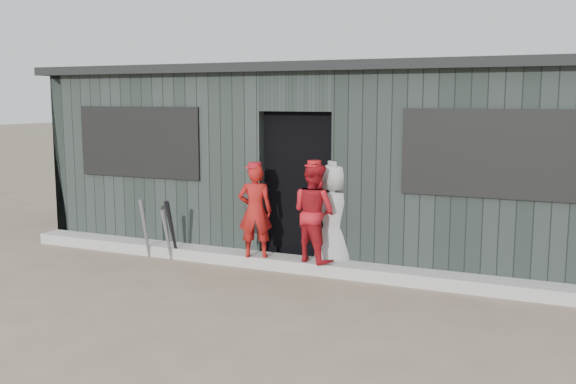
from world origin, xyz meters
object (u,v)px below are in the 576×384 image
at_px(bat_right, 172,230).
at_px(dugout, 334,158).
at_px(bat_mid, 167,235).
at_px(player_red_right, 314,212).
at_px(bat_left, 145,228).
at_px(player_grey_back, 334,216).
at_px(player_red_left, 255,211).

relative_size(bat_right, dugout, 0.11).
height_order(bat_mid, player_red_right, player_red_right).
bearing_deg(player_red_right, dugout, -55.44).
xyz_separation_m(bat_left, bat_mid, (0.35, 0.01, -0.06)).
height_order(player_red_right, player_grey_back, player_red_right).
height_order(player_red_left, player_red_right, player_red_right).
distance_m(bat_left, bat_right, 0.44).
relative_size(bat_left, bat_right, 0.95).
bearing_deg(bat_left, player_red_right, 5.41).
xyz_separation_m(player_red_left, player_red_right, (0.76, 0.10, 0.02)).
relative_size(bat_mid, player_red_left, 0.59).
height_order(bat_mid, bat_right, bat_right).
xyz_separation_m(bat_right, dugout, (1.58, 1.95, 0.87)).
relative_size(bat_mid, player_grey_back, 0.51).
bearing_deg(bat_right, dugout, 50.84).
distance_m(player_red_left, player_red_right, 0.77).
bearing_deg(bat_left, player_grey_back, 11.16).
bearing_deg(bat_mid, player_red_right, 6.13).
xyz_separation_m(bat_left, player_red_left, (1.62, 0.13, 0.33)).
bearing_deg(player_red_right, bat_right, 29.68).
xyz_separation_m(player_red_right, player_grey_back, (0.16, 0.28, -0.09)).
bearing_deg(bat_left, player_red_left, 4.44).
xyz_separation_m(player_red_right, dugout, (-0.36, 1.71, 0.52)).
height_order(player_red_left, dugout, dugout).
bearing_deg(player_grey_back, player_red_left, 3.56).
xyz_separation_m(bat_right, player_red_right, (1.94, 0.23, 0.35)).
bearing_deg(player_red_left, dugout, -125.90).
height_order(player_grey_back, dugout, dugout).
relative_size(bat_left, player_red_left, 0.70).
relative_size(player_red_left, dugout, 0.14).
height_order(bat_mid, player_red_left, player_red_left).
relative_size(bat_left, player_red_right, 0.67).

